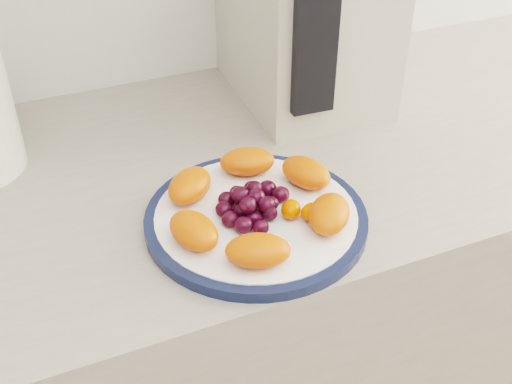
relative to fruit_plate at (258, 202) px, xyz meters
name	(u,v)px	position (x,y,z in m)	size (l,w,h in m)	color
counter	(220,362)	(-0.01, 0.16, -0.48)	(3.50, 0.60, 0.90)	gray
cabinet_face	(221,373)	(-0.01, 0.16, -0.51)	(3.48, 0.58, 0.84)	#926E57
plate_rim	(256,219)	(0.00, 0.00, -0.03)	(0.28, 0.28, 0.01)	#121B3A
plate_face	(256,218)	(0.00, 0.00, -0.03)	(0.26, 0.26, 0.02)	white
appliance_panel	(316,21)	(0.15, 0.15, 0.16)	(0.06, 0.02, 0.28)	black
fruit_plate	(258,202)	(0.00, 0.00, 0.00)	(0.25, 0.25, 0.04)	#ED3B0B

